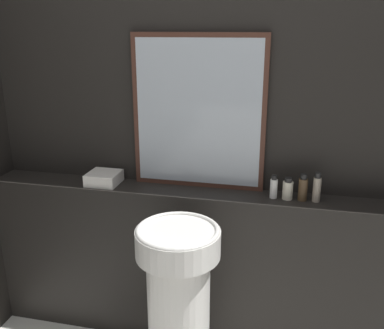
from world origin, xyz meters
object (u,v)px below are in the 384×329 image
conditioner_bottle (288,189)px  mirror (198,113)px  body_wash_bottle (317,188)px  lotion_bottle (303,188)px  towel_stack (104,178)px  pedestal_sink (179,303)px  shampoo_bottle (274,187)px

conditioner_bottle → mirror: bearing=170.1°
body_wash_bottle → lotion_bottle: bearing=180.0°
mirror → body_wash_bottle: bearing=-7.7°
conditioner_bottle → lotion_bottle: bearing=0.0°
mirror → body_wash_bottle: size_ratio=5.33×
towel_stack → conditioner_bottle: 0.99m
pedestal_sink → towel_stack: 0.79m
conditioner_bottle → lotion_bottle: size_ratio=0.82×
mirror → towel_stack: mirror is taller
mirror → towel_stack: (-0.51, -0.08, -0.37)m
lotion_bottle → body_wash_bottle: 0.07m
lotion_bottle → pedestal_sink: bearing=-144.4°
pedestal_sink → lotion_bottle: bearing=35.6°
towel_stack → mirror: bearing=9.2°
pedestal_sink → mirror: mirror is taller
towel_stack → pedestal_sink: bearing=-36.6°
lotion_bottle → mirror: bearing=171.4°
pedestal_sink → lotion_bottle: lotion_bottle is taller
pedestal_sink → shampoo_bottle: (0.40, 0.39, 0.48)m
shampoo_bottle → body_wash_bottle: 0.21m
conditioner_bottle → lotion_bottle: lotion_bottle is taller
lotion_bottle → body_wash_bottle: (0.07, 0.00, 0.01)m
lotion_bottle → shampoo_bottle: bearing=-180.0°
pedestal_sink → conditioner_bottle: bearing=39.6°
pedestal_sink → body_wash_bottle: (0.61, 0.39, 0.49)m
shampoo_bottle → lotion_bottle: lotion_bottle is taller
pedestal_sink → mirror: size_ratio=1.09×
shampoo_bottle → body_wash_bottle: body_wash_bottle is taller
towel_stack → shampoo_bottle: 0.92m
conditioner_bottle → towel_stack: bearing=180.0°
towel_stack → lotion_bottle: size_ratio=1.24×
pedestal_sink → lotion_bottle: (0.54, 0.39, 0.48)m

